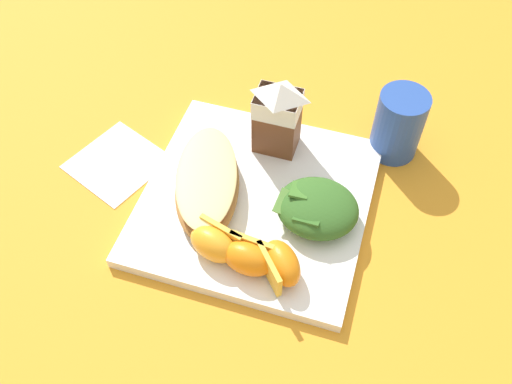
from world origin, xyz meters
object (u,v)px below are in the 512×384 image
drinking_blue_cup (398,124)px  green_salad_pile (317,208)px  milk_carton (279,114)px  orange_wedge_rear (280,264)px  orange_wedge_front (214,243)px  white_plate (256,200)px  orange_wedge_middle (248,257)px  paper_napkin (117,162)px  cheesy_pizza_bread (207,183)px

drinking_blue_cup → green_salad_pile: bearing=-115.0°
milk_carton → orange_wedge_rear: size_ratio=1.60×
green_salad_pile → orange_wedge_front: bearing=-140.6°
white_plate → orange_wedge_middle: 0.10m
orange_wedge_middle → paper_napkin: 0.25m
cheesy_pizza_bread → drinking_blue_cup: (0.21, 0.16, 0.01)m
white_plate → orange_wedge_front: 0.10m
drinking_blue_cup → orange_wedge_middle: bearing=-118.1°
orange_wedge_middle → drinking_blue_cup: bearing=61.9°
orange_wedge_front → orange_wedge_middle: bearing=-8.6°
white_plate → cheesy_pizza_bread: (-0.06, -0.01, 0.03)m
cheesy_pizza_bread → orange_wedge_middle: (0.08, -0.09, 0.00)m
cheesy_pizza_bread → orange_wedge_front: size_ratio=2.74×
paper_napkin → white_plate: bearing=-2.8°
white_plate → drinking_blue_cup: bearing=43.9°
green_salad_pile → milk_carton: 0.13m
white_plate → orange_wedge_rear: size_ratio=4.06×
white_plate → paper_napkin: (-0.20, 0.01, -0.01)m
cheesy_pizza_bread → orange_wedge_front: bearing=-64.6°
orange_wedge_front → orange_wedge_middle: (0.04, -0.01, 0.00)m
paper_napkin → orange_wedge_middle: bearing=-25.9°
orange_wedge_rear → drinking_blue_cup: size_ratio=0.71×
white_plate → paper_napkin: bearing=177.2°
white_plate → milk_carton: 0.11m
milk_carton → orange_wedge_middle: 0.20m
green_salad_pile → orange_wedge_front: (-0.10, -0.08, -0.00)m
paper_napkin → drinking_blue_cup: 0.38m
green_salad_pile → orange_wedge_middle: bearing=-123.0°
orange_wedge_front → orange_wedge_rear: bearing=-2.6°
green_salad_pile → orange_wedge_rear: bearing=-103.8°
white_plate → green_salad_pile: green_salad_pile is taller
white_plate → orange_wedge_front: bearing=-103.5°
orange_wedge_middle → drinking_blue_cup: drinking_blue_cup is taller
orange_wedge_rear → cheesy_pizza_bread: bearing=144.4°
paper_napkin → drinking_blue_cup: drinking_blue_cup is taller
white_plate → cheesy_pizza_bread: size_ratio=1.51×
green_salad_pile → orange_wedge_middle: size_ratio=1.59×
milk_carton → paper_napkin: size_ratio=1.00×
orange_wedge_middle → drinking_blue_cup: size_ratio=0.65×
cheesy_pizza_bread → green_salad_pile: (0.14, 0.00, 0.00)m
orange_wedge_rear → paper_napkin: size_ratio=0.63×
cheesy_pizza_bread → white_plate: bearing=9.4°
green_salad_pile → milk_carton: bearing=127.5°
orange_wedge_front → white_plate: bearing=76.5°
orange_wedge_middle → paper_napkin: (-0.22, 0.11, -0.03)m
cheesy_pizza_bread → orange_wedge_rear: bearing=-35.6°
cheesy_pizza_bread → milk_carton: (0.06, 0.10, 0.04)m
cheesy_pizza_bread → orange_wedge_rear: orange_wedge_rear is taller
milk_carton → drinking_blue_cup: 0.16m
milk_carton → orange_wedge_middle: milk_carton is taller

